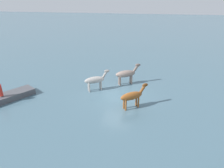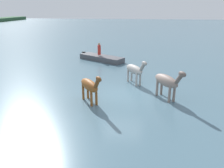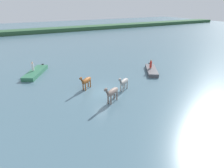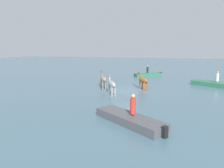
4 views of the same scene
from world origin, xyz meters
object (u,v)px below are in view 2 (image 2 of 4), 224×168
object	(u,v)px
horse_dark_mare	(90,86)
horse_gray_outer	(167,81)
boat_motor_center	(101,59)
person_boatman_standing	(99,49)
horse_pinto_flank	(135,70)

from	to	relation	value
horse_dark_mare	horse_gray_outer	size ratio (longest dim) A/B	0.88
horse_gray_outer	boat_motor_center	xyz separation A→B (m)	(9.33, 5.48, -0.92)
horse_dark_mare	person_boatman_standing	xyz separation A→B (m)	(10.35, 1.38, 0.14)
horse_pinto_flank	boat_motor_center	xyz separation A→B (m)	(6.82, 3.56, -0.84)
horse_dark_mare	boat_motor_center	bearing A→B (deg)	148.86
horse_gray_outer	boat_motor_center	distance (m)	10.86
horse_dark_mare	person_boatman_standing	size ratio (longest dim) A/B	1.75
horse_pinto_flank	person_boatman_standing	xyz separation A→B (m)	(6.75, 3.74, 0.13)
horse_dark_mare	horse_gray_outer	xyz separation A→B (m)	(1.09, -4.28, 0.08)
horse_gray_outer	boat_motor_center	world-z (taller)	horse_gray_outer
horse_dark_mare	boat_motor_center	xyz separation A→B (m)	(10.42, 1.20, -0.84)
horse_pinto_flank	person_boatman_standing	world-z (taller)	horse_pinto_flank
horse_gray_outer	person_boatman_standing	world-z (taller)	horse_gray_outer
horse_pinto_flank	person_boatman_standing	bearing A→B (deg)	174.67
horse_dark_mare	horse_gray_outer	bearing A→B (deg)	66.54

